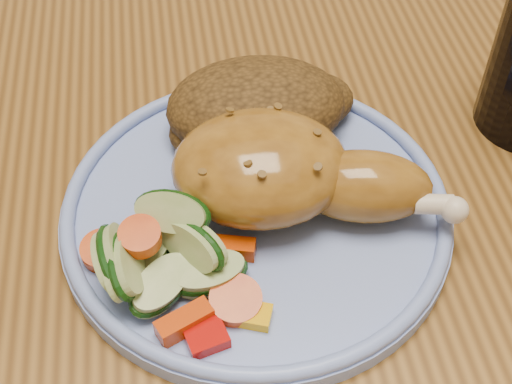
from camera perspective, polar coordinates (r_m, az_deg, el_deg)
dining_table at (r=0.61m, az=1.99°, el=-1.02°), size 0.90×1.40×0.75m
plate at (r=0.48m, az=0.00°, el=-1.67°), size 0.26×0.26×0.01m
plate_rim at (r=0.47m, az=0.00°, el=-0.81°), size 0.26×0.26×0.01m
chicken_leg at (r=0.46m, az=2.38°, el=1.61°), size 0.19×0.11×0.06m
rice_pilaf at (r=0.52m, az=0.28°, el=6.78°), size 0.14×0.09×0.06m
vegetable_pile at (r=0.43m, az=-7.46°, el=-5.52°), size 0.11×0.11×0.05m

